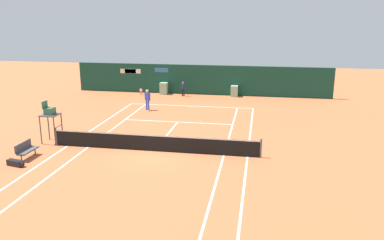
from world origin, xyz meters
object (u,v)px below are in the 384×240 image
Objects in this scene: equipment_bag at (16,163)px; ball_kid_centre_post at (183,88)px; player_on_baseline at (147,98)px; tennis_ball_by_sideline at (172,132)px; player_bench at (26,149)px; tennis_ball_near_service_line at (206,108)px; umpire_chair at (50,114)px; tennis_ball_mid_court at (201,122)px.

ball_kid_centre_post reaches higher than equipment_bag.
player_on_baseline reaches higher than ball_kid_centre_post.
ball_kid_centre_post is 12.15m from tennis_ball_by_sideline.
ball_kid_centre_post is (4.85, 19.28, 0.64)m from equipment_bag.
tennis_ball_by_sideline is (6.70, 6.05, -0.48)m from player_bench.
ball_kid_centre_post is at bearing 97.86° from tennis_ball_by_sideline.
player_bench is 9.04m from tennis_ball_by_sideline.
ball_kid_centre_post is (1.74, 6.17, -0.21)m from player_on_baseline.
ball_kid_centre_post reaches higher than tennis_ball_by_sideline.
equipment_bag is at bearing -118.27° from tennis_ball_near_service_line.
player_on_baseline reaches higher than tennis_ball_by_sideline.
tennis_ball_by_sideline is at bearing 96.14° from ball_kid_centre_post.
umpire_chair is 10.36m from tennis_ball_mid_court.
equipment_bag is at bearing 9.01° from player_bench.
player_bench is at bearing 0.59° from umpire_chair.
player_bench is 15.46m from tennis_ball_near_service_line.
equipment_bag is 12.81m from tennis_ball_mid_court.
player_on_baseline is 27.71× the size of tennis_ball_by_sideline.
equipment_bag is at bearing 3.20° from umpire_chair.
ball_kid_centre_post is 20.41× the size of tennis_ball_near_service_line.
player_on_baseline is at bearing 76.68° from equipment_bag.
umpire_chair is at bearing -153.79° from tennis_ball_by_sideline.
player_bench is 1.28m from equipment_bag.
player_bench reaches higher than tennis_ball_near_service_line.
tennis_ball_mid_court is at bearing 107.20° from ball_kid_centre_post.
ball_kid_centre_post reaches higher than player_bench.
umpire_chair reaches higher than player_on_baseline.
tennis_ball_by_sideline is 3.12m from tennis_ball_mid_court.
umpire_chair is 37.71× the size of tennis_ball_mid_court.
player_on_baseline is at bearing 72.51° from ball_kid_centre_post.
equipment_bag reaches higher than tennis_ball_mid_court.
tennis_ball_by_sideline and tennis_ball_mid_court have the same top height.
tennis_ball_near_service_line is at bearing 142.71° from umpire_chair.
tennis_ball_by_sideline is (6.50, 7.27, -0.13)m from equipment_bag.
player_bench is at bearing 89.57° from player_on_baseline.
player_on_baseline is at bearing 147.66° from tennis_ball_mid_court.
player_bench is 1.04× the size of ball_kid_centre_post.
umpire_chair is at bearing -143.86° from tennis_ball_mid_court.
equipment_bag is 16.41m from tennis_ball_near_service_line.
ball_kid_centre_post is at bearing -90.70° from player_on_baseline.
tennis_ball_near_service_line is at bearing -148.80° from player_on_baseline.
tennis_ball_near_service_line is (4.67, 1.35, -0.97)m from player_on_baseline.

